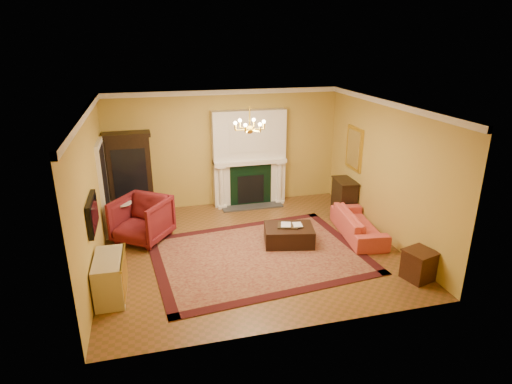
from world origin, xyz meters
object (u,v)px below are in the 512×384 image
object	(u,v)px
commode	(110,277)
console_table	(344,197)
china_cabinet	(131,177)
leather_ottoman	(289,235)
coral_sofa	(359,220)
pedestal_table	(123,216)
wingback_armchair	(142,217)
end_table	(419,266)

from	to	relation	value
commode	console_table	bearing A→B (deg)	25.49
china_cabinet	leather_ottoman	distance (m)	4.17
coral_sofa	leather_ottoman	xyz separation A→B (m)	(-1.65, -0.01, -0.16)
china_cabinet	pedestal_table	size ratio (longest dim) A/B	2.54
china_cabinet	pedestal_table	distance (m)	1.28
china_cabinet	coral_sofa	distance (m)	5.52
wingback_armchair	end_table	size ratio (longest dim) A/B	1.97
pedestal_table	end_table	world-z (taller)	pedestal_table
console_table	commode	bearing A→B (deg)	-150.62
commode	leather_ottoman	bearing A→B (deg)	18.77
wingback_armchair	end_table	distance (m)	5.71
console_table	end_table	bearing A→B (deg)	-86.03
commode	wingback_armchair	bearing A→B (deg)	76.72
console_table	leather_ottoman	xyz separation A→B (m)	(-1.92, -1.35, -0.21)
pedestal_table	commode	world-z (taller)	pedestal_table
china_cabinet	coral_sofa	xyz separation A→B (m)	(4.90, -2.46, -0.64)
wingback_armchair	end_table	xyz separation A→B (m)	(4.91, -2.92, -0.26)
wingback_armchair	commode	size ratio (longest dim) A/B	1.08
china_cabinet	commode	world-z (taller)	china_cabinet
china_cabinet	leather_ottoman	xyz separation A→B (m)	(3.26, -2.48, -0.80)
china_cabinet	commode	xyz separation A→B (m)	(-0.33, -3.62, -0.64)
coral_sofa	console_table	size ratio (longest dim) A/B	2.26
pedestal_table	console_table	bearing A→B (deg)	0.22
end_table	leather_ottoman	size ratio (longest dim) A/B	0.53
wingback_armchair	commode	xyz separation A→B (m)	(-0.54, -2.11, -0.17)
coral_sofa	commode	bearing A→B (deg)	109.14
china_cabinet	coral_sofa	bearing A→B (deg)	-28.73
wingback_armchair	pedestal_table	size ratio (longest dim) A/B	1.36
china_cabinet	console_table	xyz separation A→B (m)	(5.18, -1.12, -0.59)
wingback_armchair	commode	world-z (taller)	wingback_armchair
china_cabinet	coral_sofa	world-z (taller)	china_cabinet
china_cabinet	commode	bearing A→B (deg)	-97.27
commode	end_table	bearing A→B (deg)	-7.26
china_cabinet	leather_ottoman	world-z (taller)	china_cabinet
china_cabinet	wingback_armchair	size ratio (longest dim) A/B	1.87
console_table	coral_sofa	bearing A→B (deg)	-96.63
pedestal_table	end_table	size ratio (longest dim) A/B	1.46
china_cabinet	end_table	world-z (taller)	china_cabinet
wingback_armchair	pedestal_table	distance (m)	0.55
pedestal_table	coral_sofa	bearing A→B (deg)	-14.48
commode	coral_sofa	world-z (taller)	commode
china_cabinet	console_table	world-z (taller)	china_cabinet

